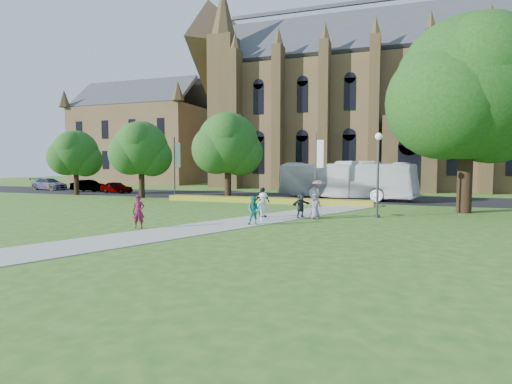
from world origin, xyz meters
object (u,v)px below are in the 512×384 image
at_px(large_tree, 468,89).
at_px(car_0, 117,187).
at_px(pedestrian_0, 139,212).
at_px(car_1, 89,186).
at_px(streetlamp, 378,164).
at_px(car_2, 49,184).
at_px(tour_coach, 345,180).

distance_m(large_tree, car_0, 36.41).
relative_size(car_0, pedestrian_0, 2.23).
height_order(large_tree, car_0, large_tree).
relative_size(car_1, pedestrian_0, 2.51).
height_order(streetlamp, car_0, streetlamp).
bearing_deg(streetlamp, car_0, 157.29).
distance_m(streetlamp, pedestrian_0, 14.47).
bearing_deg(car_2, tour_coach, -86.63).
bearing_deg(car_1, large_tree, -105.94).
bearing_deg(car_2, car_0, -92.41).
bearing_deg(car_0, pedestrian_0, -136.43).
distance_m(car_1, car_2, 7.30).
bearing_deg(car_0, car_2, 85.14).
distance_m(large_tree, tour_coach, 13.67).
xyz_separation_m(car_1, pedestrian_0, (22.40, -21.48, 0.17)).
distance_m(car_1, pedestrian_0, 31.03).
distance_m(car_2, pedestrian_0, 37.20).
bearing_deg(large_tree, streetlamp, -140.71).
xyz_separation_m(streetlamp, car_1, (-33.76, 12.85, -2.57)).
xyz_separation_m(streetlamp, car_2, (-40.99, 13.85, -2.53)).
xyz_separation_m(tour_coach, car_2, (-37.55, 1.35, -1.04)).
xyz_separation_m(large_tree, car_2, (-46.49, 9.35, -7.60)).
height_order(streetlamp, large_tree, large_tree).
bearing_deg(streetlamp, tour_coach, 105.36).
bearing_deg(large_tree, car_1, 167.99).
relative_size(streetlamp, car_1, 1.22).
distance_m(car_0, pedestrian_0, 27.48).
bearing_deg(large_tree, car_2, 168.62).
relative_size(tour_coach, car_2, 2.50).
xyz_separation_m(streetlamp, pedestrian_0, (-11.36, -8.63, -2.40)).
xyz_separation_m(car_0, car_2, (-11.75, 1.62, 0.10)).
xyz_separation_m(car_0, pedestrian_0, (17.88, -20.87, 0.23)).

